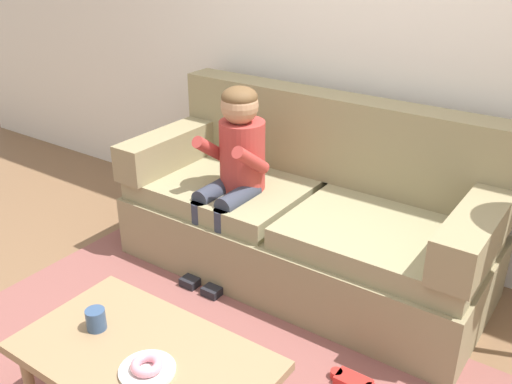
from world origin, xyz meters
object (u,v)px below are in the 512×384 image
donut (147,365)px  toy_controller (353,383)px  person_child (234,164)px  couch (308,217)px  coffee_table (144,361)px  mug (96,319)px

donut → toy_controller: (0.50, 0.75, -0.40)m
person_child → donut: 1.38m
person_child → toy_controller: bearing=-25.9°
couch → coffee_table: bearing=-86.5°
coffee_table → toy_controller: 0.96m
person_child → toy_controller: (1.03, -0.50, -0.65)m
donut → toy_controller: 0.99m
donut → mug: (-0.35, 0.06, 0.01)m
donut → toy_controller: bearing=56.5°
mug → toy_controller: mug is taller
person_child → toy_controller: size_ratio=4.87×
donut → coffee_table: bearing=143.4°
coffee_table → donut: bearing=-36.6°
coffee_table → mug: 0.27m
person_child → coffee_table: bearing=-69.3°
couch → coffee_table: (0.09, -1.40, -0.00)m
couch → mug: size_ratio=23.21×
person_child → mug: size_ratio=12.24×
mug → couch: bearing=83.0°
couch → person_child: (-0.36, -0.21, 0.31)m
donut → couch: bearing=96.7°
toy_controller → donut: bearing=-103.7°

